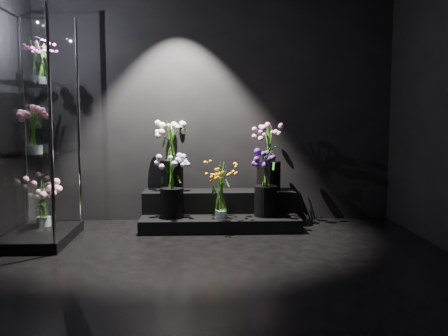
{
  "coord_description": "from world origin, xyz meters",
  "views": [
    {
      "loc": [
        -0.14,
        -3.64,
        1.19
      ],
      "look_at": [
        0.07,
        1.2,
        0.68
      ],
      "focal_mm": 40.0,
      "sensor_mm": 36.0,
      "label": 1
    }
  ],
  "objects": [
    {
      "name": "display_riser",
      "position": [
        0.03,
        1.67,
        0.15
      ],
      "size": [
        1.65,
        0.73,
        0.37
      ],
      "color": "black",
      "rests_on": "floor"
    },
    {
      "name": "bouquet_case_base_pink",
      "position": [
        -1.71,
        1.26,
        0.34
      ],
      "size": [
        0.36,
        0.36,
        0.45
      ],
      "rotation": [
        0.0,
        0.0,
        0.14
      ],
      "color": "white",
      "rests_on": "display_case"
    },
    {
      "name": "bouquet_pink_roses",
      "position": [
        0.58,
        1.79,
        0.76
      ],
      "size": [
        0.38,
        0.38,
        0.72
      ],
      "rotation": [
        0.0,
        0.0,
        0.12
      ],
      "color": "black",
      "rests_on": "display_riser"
    },
    {
      "name": "bouquet_orange_bells",
      "position": [
        0.04,
        1.4,
        0.43
      ],
      "size": [
        0.3,
        0.3,
        0.57
      ],
      "rotation": [
        0.0,
        0.0,
        0.07
      ],
      "color": "white",
      "rests_on": "display_riser"
    },
    {
      "name": "display_case",
      "position": [
        -1.69,
        1.06,
        1.08
      ],
      "size": [
        0.59,
        0.98,
        2.16
      ],
      "color": "black",
      "rests_on": "floor"
    },
    {
      "name": "bouquet_lilac",
      "position": [
        -0.46,
        1.45,
        0.51
      ],
      "size": [
        0.35,
        0.35,
        0.65
      ],
      "rotation": [
        0.0,
        0.0,
        -0.0
      ],
      "color": "black",
      "rests_on": "display_riser"
    },
    {
      "name": "wall_back",
      "position": [
        0.0,
        2.0,
        1.4
      ],
      "size": [
        4.0,
        0.0,
        4.0
      ],
      "primitive_type": "plane",
      "rotation": [
        1.57,
        0.0,
        0.0
      ],
      "color": "black",
      "rests_on": "floor"
    },
    {
      "name": "bouquet_case_pink",
      "position": [
        -1.64,
        0.87,
        1.06
      ],
      "size": [
        0.38,
        0.38,
        0.42
      ],
      "rotation": [
        0.0,
        0.0,
        -0.38
      ],
      "color": "white",
      "rests_on": "display_case"
    },
    {
      "name": "bouquet_case_magenta",
      "position": [
        -1.65,
        1.22,
        1.69
      ],
      "size": [
        0.3,
        0.3,
        0.4
      ],
      "rotation": [
        0.0,
        0.0,
        -0.4
      ],
      "color": "white",
      "rests_on": "display_case"
    },
    {
      "name": "wall_front",
      "position": [
        0.0,
        -2.0,
        1.4
      ],
      "size": [
        4.0,
        0.0,
        4.0
      ],
      "primitive_type": "plane",
      "rotation": [
        -1.57,
        0.0,
        0.0
      ],
      "color": "black",
      "rests_on": "floor"
    },
    {
      "name": "bouquet_cream_roses",
      "position": [
        -0.48,
        1.77,
        0.81
      ],
      "size": [
        0.43,
        0.43,
        0.77
      ],
      "rotation": [
        0.0,
        0.0,
        -0.21
      ],
      "color": "black",
      "rests_on": "display_riser"
    },
    {
      "name": "bouquet_purple",
      "position": [
        0.51,
        1.48,
        0.51
      ],
      "size": [
        0.36,
        0.36,
        0.68
      ],
      "rotation": [
        0.0,
        0.0,
        -0.19
      ],
      "color": "black",
      "rests_on": "display_riser"
    },
    {
      "name": "floor",
      "position": [
        0.0,
        0.0,
        0.0
      ],
      "size": [
        4.0,
        4.0,
        0.0
      ],
      "primitive_type": "plane",
      "color": "black",
      "rests_on": "ground"
    }
  ]
}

